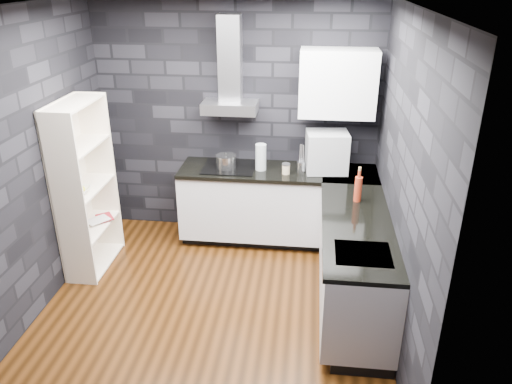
% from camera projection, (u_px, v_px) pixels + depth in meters
% --- Properties ---
extents(ground, '(3.20, 3.20, 0.00)m').
position_uv_depth(ground, '(215.00, 304.00, 4.80)').
color(ground, '#41210B').
extents(ceiling, '(3.20, 3.20, 0.00)m').
position_uv_depth(ceiling, '(202.00, 6.00, 3.69)').
color(ceiling, silver).
extents(wall_back, '(3.20, 0.05, 2.70)m').
position_uv_depth(wall_back, '(237.00, 121.00, 5.72)').
color(wall_back, black).
rests_on(wall_back, ground).
extents(wall_front, '(3.20, 0.05, 2.70)m').
position_uv_depth(wall_front, '(151.00, 284.00, 2.78)').
color(wall_front, black).
rests_on(wall_front, ground).
extents(wall_left, '(0.05, 3.20, 2.70)m').
position_uv_depth(wall_left, '(29.00, 166.00, 4.42)').
color(wall_left, black).
rests_on(wall_left, ground).
extents(wall_right, '(0.05, 3.20, 2.70)m').
position_uv_depth(wall_right, '(404.00, 183.00, 4.08)').
color(wall_right, black).
rests_on(wall_right, ground).
extents(toekick_back, '(2.18, 0.50, 0.10)m').
position_uv_depth(toekick_back, '(277.00, 235.00, 5.94)').
color(toekick_back, black).
rests_on(toekick_back, ground).
extents(toekick_right, '(0.50, 1.78, 0.10)m').
position_uv_depth(toekick_right, '(355.00, 303.00, 4.73)').
color(toekick_right, black).
rests_on(toekick_right, ground).
extents(counter_back_cab, '(2.20, 0.60, 0.76)m').
position_uv_depth(counter_back_cab, '(277.00, 203.00, 5.73)').
color(counter_back_cab, silver).
rests_on(counter_back_cab, ground).
extents(counter_right_cab, '(0.60, 1.80, 0.76)m').
position_uv_depth(counter_right_cab, '(355.00, 264.00, 4.56)').
color(counter_right_cab, silver).
rests_on(counter_right_cab, ground).
extents(counter_back_top, '(2.20, 0.62, 0.04)m').
position_uv_depth(counter_back_top, '(278.00, 172.00, 5.56)').
color(counter_back_top, black).
rests_on(counter_back_top, counter_back_cab).
extents(counter_right_top, '(0.62, 1.80, 0.04)m').
position_uv_depth(counter_right_top, '(357.00, 226.00, 4.40)').
color(counter_right_top, black).
rests_on(counter_right_top, counter_right_cab).
extents(counter_corner_top, '(0.62, 0.62, 0.04)m').
position_uv_depth(counter_corner_top, '(351.00, 174.00, 5.48)').
color(counter_corner_top, black).
rests_on(counter_corner_top, counter_right_cab).
extents(hood_body, '(0.60, 0.34, 0.12)m').
position_uv_depth(hood_body, '(230.00, 107.00, 5.46)').
color(hood_body, '#AEAEB3').
rests_on(hood_body, wall_back).
extents(hood_chimney, '(0.24, 0.20, 0.90)m').
position_uv_depth(hood_chimney, '(230.00, 59.00, 5.31)').
color(hood_chimney, '#AEAEB3').
rests_on(hood_chimney, hood_body).
extents(upper_cabinet, '(0.80, 0.35, 0.70)m').
position_uv_depth(upper_cabinet, '(338.00, 83.00, 5.22)').
color(upper_cabinet, white).
rests_on(upper_cabinet, wall_back).
extents(cooktop, '(0.58, 0.50, 0.01)m').
position_uv_depth(cooktop, '(229.00, 167.00, 5.61)').
color(cooktop, black).
rests_on(cooktop, counter_back_top).
extents(sink_rim, '(0.44, 0.40, 0.01)m').
position_uv_depth(sink_rim, '(363.00, 254.00, 3.94)').
color(sink_rim, '#AEAEB3').
rests_on(sink_rim, counter_right_top).
extents(pot, '(0.26, 0.26, 0.13)m').
position_uv_depth(pot, '(226.00, 162.00, 5.56)').
color(pot, silver).
rests_on(pot, cooktop).
extents(glass_vase, '(0.12, 0.12, 0.29)m').
position_uv_depth(glass_vase, '(261.00, 157.00, 5.50)').
color(glass_vase, silver).
rests_on(glass_vase, counter_back_top).
extents(storage_jar, '(0.11, 0.11, 0.10)m').
position_uv_depth(storage_jar, '(286.00, 169.00, 5.43)').
color(storage_jar, '#CDB38B').
rests_on(storage_jar, counter_back_top).
extents(utensil_crock, '(0.10, 0.10, 0.12)m').
position_uv_depth(utensil_crock, '(301.00, 167.00, 5.47)').
color(utensil_crock, silver).
rests_on(utensil_crock, counter_back_top).
extents(appliance_garage, '(0.48, 0.39, 0.44)m').
position_uv_depth(appliance_garage, '(327.00, 152.00, 5.42)').
color(appliance_garage, '#A9ACB0').
rests_on(appliance_garage, counter_back_top).
extents(red_bottle, '(0.09, 0.09, 0.25)m').
position_uv_depth(red_bottle, '(358.00, 189.00, 4.76)').
color(red_bottle, maroon).
rests_on(red_bottle, counter_right_top).
extents(bookshelf, '(0.36, 0.81, 1.80)m').
position_uv_depth(bookshelf, '(85.00, 188.00, 5.09)').
color(bookshelf, white).
rests_on(bookshelf, ground).
extents(fruit_bowl, '(0.24, 0.24, 0.05)m').
position_uv_depth(fruit_bowl, '(79.00, 190.00, 4.95)').
color(fruit_bowl, white).
rests_on(fruit_bowl, bookshelf).
extents(book_red, '(0.14, 0.11, 0.21)m').
position_uv_depth(book_red, '(96.00, 211.00, 5.34)').
color(book_red, maroon).
rests_on(book_red, bookshelf).
extents(book_second, '(0.14, 0.12, 0.23)m').
position_uv_depth(book_second, '(93.00, 209.00, 5.34)').
color(book_second, '#B2B2B2').
rests_on(book_second, bookshelf).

